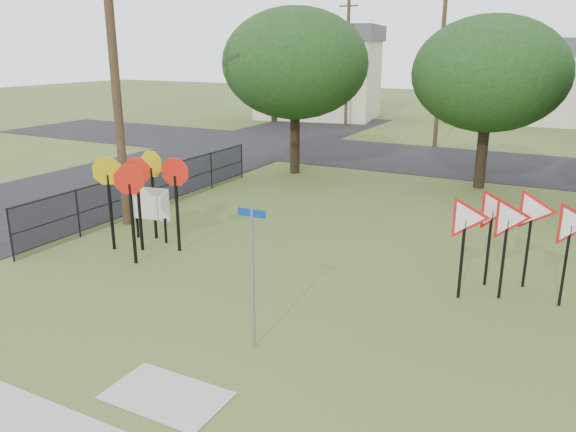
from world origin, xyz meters
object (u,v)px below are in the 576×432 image
object	(u,v)px
yield_sign_cluster	(513,220)
stop_sign_cluster	(141,182)
info_board	(150,206)
street_name_sign	(253,269)

from	to	relation	value
yield_sign_cluster	stop_sign_cluster	bearing A→B (deg)	-170.50
info_board	street_name_sign	bearing A→B (deg)	-33.56
info_board	stop_sign_cluster	bearing A→B (deg)	-60.70
street_name_sign	info_board	world-z (taller)	street_name_sign
stop_sign_cluster	info_board	world-z (taller)	stop_sign_cluster
stop_sign_cluster	info_board	xyz separation A→B (m)	(-0.42, 0.75, -0.91)
stop_sign_cluster	info_board	size ratio (longest dim) A/B	1.67
yield_sign_cluster	info_board	world-z (taller)	yield_sign_cluster
stop_sign_cluster	yield_sign_cluster	size ratio (longest dim) A/B	0.88
stop_sign_cluster	info_board	bearing A→B (deg)	119.30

